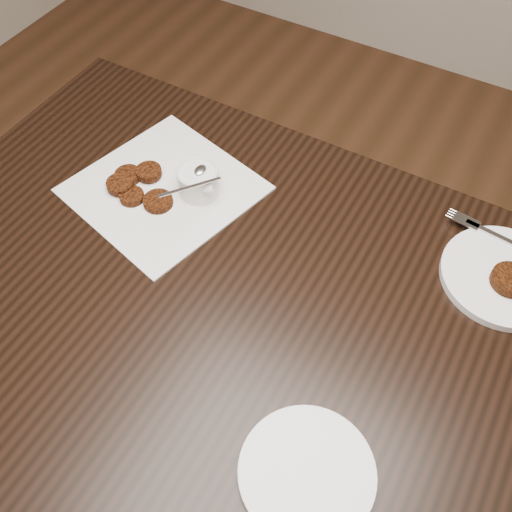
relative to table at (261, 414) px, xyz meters
The scene contains 7 objects.
floor 0.38m from the table, 125.05° to the right, with size 4.00×4.00×0.00m, color #56321D.
table is the anchor object (origin of this frame).
napkin 0.53m from the table, 151.44° to the left, with size 0.32×0.32×0.00m, color white.
sauce_ramekin 0.55m from the table, 141.51° to the left, with size 0.11×0.11×0.12m, color white, non-canonical shape.
patty_cluster 0.56m from the table, 157.45° to the left, with size 0.19×0.19×0.02m, color #5E260C, non-canonical shape.
plate_with_patty 0.59m from the table, 42.80° to the left, with size 0.22×0.22×0.03m, color white, non-canonical shape.
plate_empty 0.46m from the table, 46.18° to the right, with size 0.20×0.20×0.01m, color white.
Camera 1 is at (0.26, -0.39, 1.60)m, focal length 40.93 mm.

